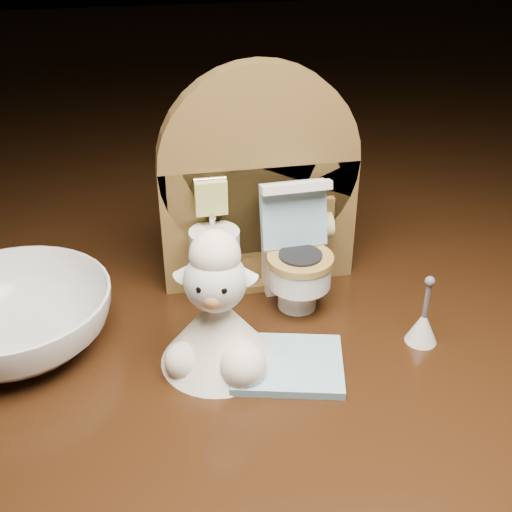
% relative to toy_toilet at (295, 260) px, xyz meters
% --- Properties ---
extents(backdrop_panel, '(0.13, 0.05, 0.15)m').
position_rel_toy_toilet_xyz_m(backdrop_panel, '(-0.02, 0.03, 0.04)').
color(backdrop_panel, brown).
rests_on(backdrop_panel, ground).
extents(toy_toilet, '(0.04, 0.05, 0.08)m').
position_rel_toy_toilet_xyz_m(toy_toilet, '(0.00, 0.00, 0.00)').
color(toy_toilet, white).
rests_on(toy_toilet, ground).
extents(bath_mat, '(0.07, 0.07, 0.00)m').
position_rel_toy_toilet_xyz_m(bath_mat, '(-0.02, -0.07, -0.03)').
color(bath_mat, '#87B5CD').
rests_on(bath_mat, ground).
extents(toilet_brush, '(0.02, 0.02, 0.05)m').
position_rel_toy_toilet_xyz_m(toilet_brush, '(0.06, -0.06, -0.02)').
color(toilet_brush, white).
rests_on(toilet_brush, ground).
extents(plush_lamb, '(0.07, 0.07, 0.09)m').
position_rel_toy_toilet_xyz_m(plush_lamb, '(-0.06, -0.05, -0.00)').
color(plush_lamb, white).
rests_on(plush_lamb, ground).
extents(ceramic_bowl, '(0.14, 0.14, 0.04)m').
position_rel_toy_toilet_xyz_m(ceramic_bowl, '(-0.17, -0.01, -0.01)').
color(ceramic_bowl, white).
rests_on(ceramic_bowl, ground).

